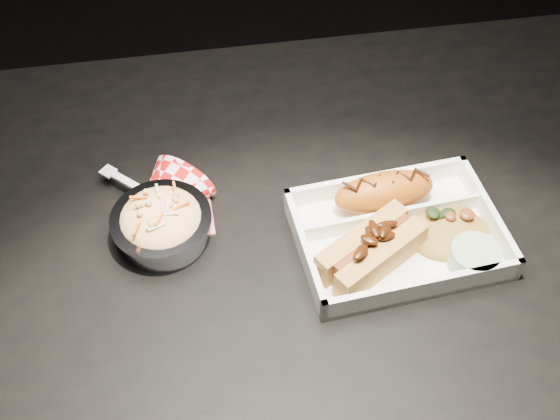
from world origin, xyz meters
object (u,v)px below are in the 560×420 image
object	(u,v)px
napkin_fork	(160,202)
food_tray	(397,237)
foil_coleslaw_cup	(162,222)
dining_table	(304,274)
fried_pastry	(384,192)
hotdog	(371,249)

from	to	relation	value
napkin_fork	food_tray	bearing A→B (deg)	24.10
food_tray	foil_coleslaw_cup	world-z (taller)	foil_coleslaw_cup
food_tray	foil_coleslaw_cup	bearing A→B (deg)	164.76
dining_table	fried_pastry	world-z (taller)	fried_pastry
hotdog	foil_coleslaw_cup	size ratio (longest dim) A/B	1.17
dining_table	food_tray	bearing A→B (deg)	-15.65
foil_coleslaw_cup	hotdog	bearing A→B (deg)	-18.95
dining_table	napkin_fork	distance (m)	0.22
fried_pastry	foil_coleslaw_cup	size ratio (longest dim) A/B	1.05
dining_table	hotdog	world-z (taller)	hotdog
fried_pastry	hotdog	world-z (taller)	hotdog
fried_pastry	food_tray	bearing A→B (deg)	-85.39
hotdog	dining_table	bearing A→B (deg)	106.62
food_tray	napkin_fork	distance (m)	0.31
dining_table	fried_pastry	bearing A→B (deg)	12.80
fried_pastry	foil_coleslaw_cup	bearing A→B (deg)	-179.86
fried_pastry	hotdog	bearing A→B (deg)	-114.15
fried_pastry	hotdog	xyz separation A→B (m)	(-0.04, -0.09, -0.00)
fried_pastry	hotdog	size ratio (longest dim) A/B	0.90
hotdog	fried_pastry	bearing A→B (deg)	34.58
hotdog	napkin_fork	xyz separation A→B (m)	(-0.25, 0.13, -0.02)
dining_table	fried_pastry	xyz separation A→B (m)	(0.11, 0.02, 0.12)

